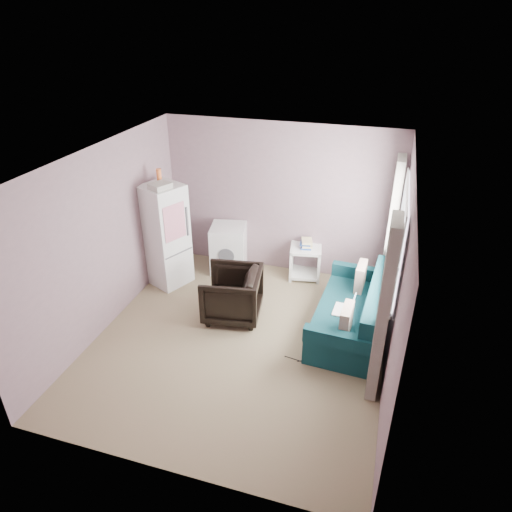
{
  "coord_description": "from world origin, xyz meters",
  "views": [
    {
      "loc": [
        1.63,
        -4.63,
        3.98
      ],
      "look_at": [
        0.05,
        0.6,
        1.0
      ],
      "focal_mm": 32.0,
      "sensor_mm": 36.0,
      "label": 1
    }
  ],
  "objects_px": {
    "armchair": "(232,292)",
    "side_table": "(305,259)",
    "sofa": "(352,314)",
    "washing_machine": "(229,247)",
    "fridge": "(166,235)"
  },
  "relations": [
    {
      "from": "washing_machine",
      "to": "sofa",
      "type": "height_order",
      "value": "sofa"
    },
    {
      "from": "armchair",
      "to": "side_table",
      "type": "bearing_deg",
      "value": 142.24
    },
    {
      "from": "side_table",
      "to": "sofa",
      "type": "height_order",
      "value": "sofa"
    },
    {
      "from": "side_table",
      "to": "sofa",
      "type": "xyz_separation_m",
      "value": [
        0.92,
        -1.3,
        -0.02
      ]
    },
    {
      "from": "fridge",
      "to": "sofa",
      "type": "xyz_separation_m",
      "value": [
        3.02,
        -0.51,
        -0.55
      ]
    },
    {
      "from": "armchair",
      "to": "washing_machine",
      "type": "relative_size",
      "value": 1.01
    },
    {
      "from": "armchair",
      "to": "sofa",
      "type": "xyz_separation_m",
      "value": [
        1.71,
        0.11,
        -0.11
      ]
    },
    {
      "from": "armchair",
      "to": "fridge",
      "type": "relative_size",
      "value": 0.43
    },
    {
      "from": "sofa",
      "to": "washing_machine",
      "type": "bearing_deg",
      "value": 155.96
    },
    {
      "from": "washing_machine",
      "to": "sofa",
      "type": "relative_size",
      "value": 0.43
    },
    {
      "from": "sofa",
      "to": "armchair",
      "type": "bearing_deg",
      "value": -172.8
    },
    {
      "from": "armchair",
      "to": "side_table",
      "type": "relative_size",
      "value": 1.2
    },
    {
      "from": "washing_machine",
      "to": "side_table",
      "type": "xyz_separation_m",
      "value": [
        1.29,
        0.15,
        -0.1
      ]
    },
    {
      "from": "armchair",
      "to": "washing_machine",
      "type": "distance_m",
      "value": 1.36
    },
    {
      "from": "washing_machine",
      "to": "fridge",
      "type": "bearing_deg",
      "value": -152.56
    }
  ]
}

